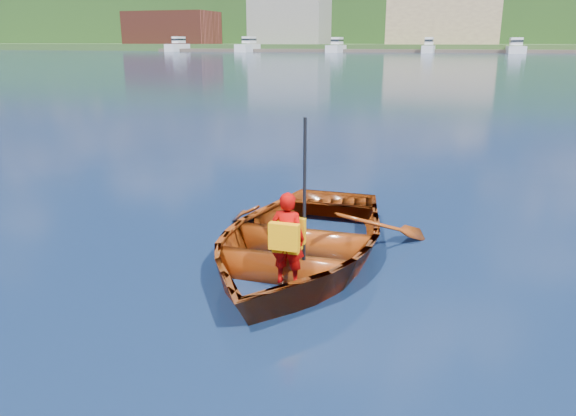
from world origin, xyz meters
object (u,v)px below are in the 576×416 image
at_px(child_paddler, 288,237).
at_px(dock, 450,51).
at_px(rowboat, 298,240).
at_px(marina_yachts, 423,47).

height_order(child_paddler, dock, child_paddler).
bearing_deg(rowboat, marina_yachts, 93.76).
bearing_deg(dock, child_paddler, -88.78).
height_order(rowboat, marina_yachts, marina_yachts).
relative_size(rowboat, child_paddler, 2.30).
bearing_deg(dock, marina_yachts, -143.62).
height_order(child_paddler, marina_yachts, marina_yachts).
height_order(rowboat, child_paddler, child_paddler).
distance_m(dock, marina_yachts, 7.98).
relative_size(rowboat, marina_yachts, 0.03).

